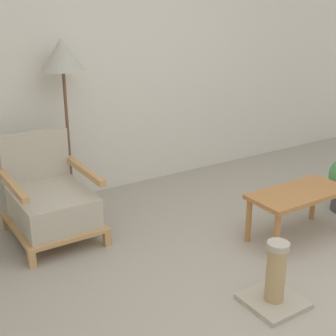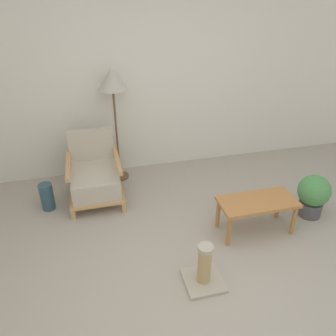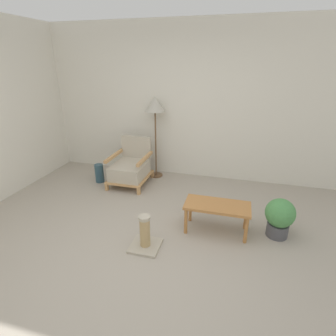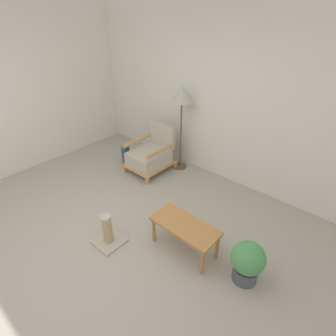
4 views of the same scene
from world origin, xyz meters
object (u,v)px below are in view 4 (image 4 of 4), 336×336
floor_lamp (182,98)px  vase (126,153)px  armchair (151,155)px  coffee_table (185,228)px  potted_plant (248,261)px  scratching_post (108,233)px

floor_lamp → vase: size_ratio=4.49×
armchair → vase: size_ratio=2.36×
coffee_table → potted_plant: 0.76m
scratching_post → floor_lamp: bearing=104.1°
floor_lamp → vase: bearing=-150.0°
vase → scratching_post: size_ratio=0.78×
potted_plant → scratching_post: potted_plant is taller
armchair → vase: 0.60m
floor_lamp → potted_plant: size_ratio=2.95×
potted_plant → scratching_post: (-1.52, -0.64, -0.13)m
coffee_table → potted_plant: size_ratio=1.60×
vase → potted_plant: potted_plant is taller
vase → armchair: bearing=10.7°
armchair → potted_plant: (2.36, -0.96, -0.02)m
coffee_table → vase: coffee_table is taller
armchair → coffee_table: 1.93m
armchair → coffee_table: (1.61, -1.06, 0.03)m
armchair → floor_lamp: (0.34, 0.42, 0.99)m
scratching_post → vase: bearing=133.4°
floor_lamp → vase: 1.54m
vase → potted_plant: 3.06m
coffee_table → scratching_post: scratching_post is taller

